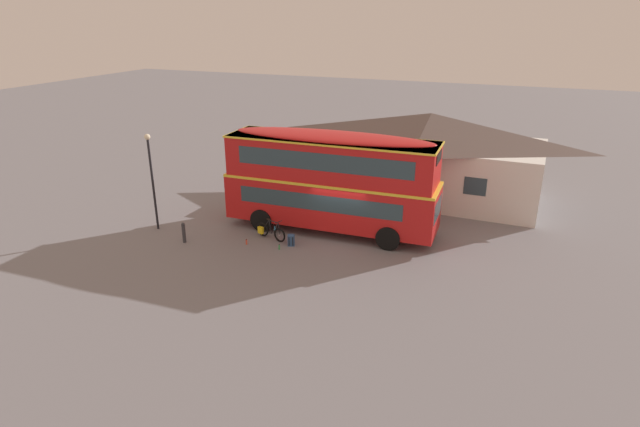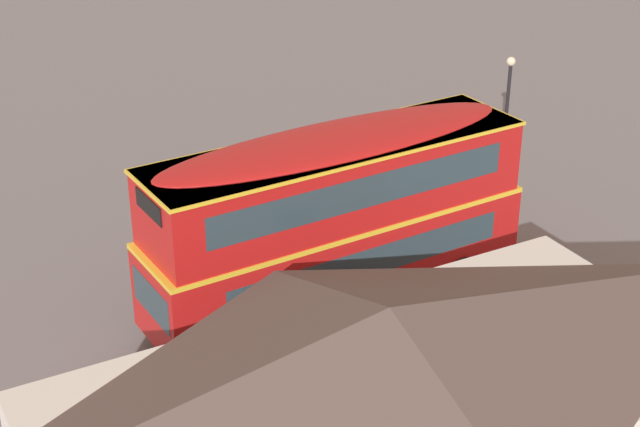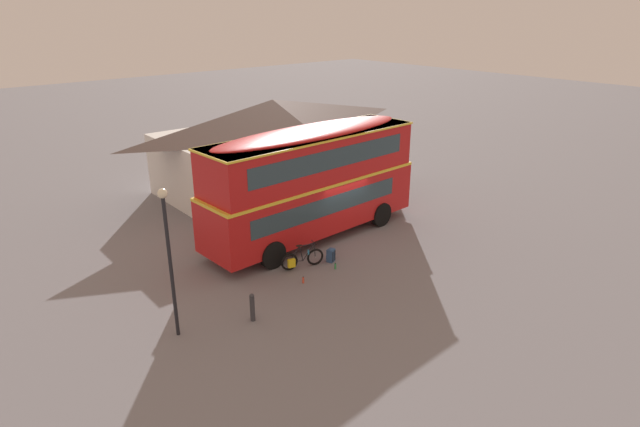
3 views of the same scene
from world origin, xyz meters
name	(u,v)px [view 2 (image 2 of 3)]	position (x,y,z in m)	size (l,w,h in m)	color
ground_plane	(295,301)	(0.00, 0.00, 0.00)	(120.00, 120.00, 0.00)	slate
double_decker_bus	(336,215)	(-0.80, 0.70, 2.64)	(10.10, 2.84, 4.79)	black
touring_bicycle	(368,241)	(-3.08, -1.29, 0.37)	(1.70, 0.65, 0.98)	black
backpack_on_ground	(325,250)	(-1.85, -1.61, 0.29)	(0.38, 0.37, 0.57)	#2D4C7A
water_bottle_green_metal	(323,244)	(-2.16, -2.21, 0.12)	(0.07, 0.07, 0.25)	green
water_bottle_red_squeeze	(370,230)	(-3.79, -2.26, 0.12)	(0.08, 0.08, 0.26)	#D84C33
pub_building	(385,418)	(2.41, 7.74, 2.41)	(12.72, 6.61, 4.71)	silver
street_lamp	(506,113)	(-8.71, -2.24, 2.90)	(0.28, 0.28, 4.69)	black
kerb_bollard	(429,189)	(-6.56, -3.10, 0.50)	(0.16, 0.16, 0.97)	#333338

